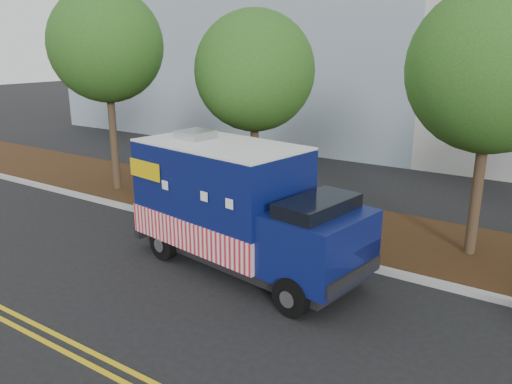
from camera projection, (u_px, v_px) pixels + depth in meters
The scene contains 10 objects.
ground at pixel (194, 250), 13.00m from camera, with size 120.00×120.00×0.00m, color black.
curb at pixel (226, 232), 14.09m from camera, with size 120.00×0.18×0.15m, color #9E9E99.
mulch_strip at pixel (266, 212), 15.77m from camera, with size 120.00×4.00×0.15m, color #321D0D.
centerline_near at pixel (41, 327), 9.44m from camera, with size 120.00×0.10×0.01m, color gold.
centerline_far at pixel (29, 333), 9.24m from camera, with size 120.00×0.10×0.01m, color gold.
tree_a at pixel (106, 46), 16.76m from camera, with size 3.83×3.83×7.06m.
tree_b at pixel (255, 71), 14.94m from camera, with size 3.62×3.62×6.21m.
tree_c at pixel (493, 69), 11.23m from camera, with size 3.86×3.86×6.56m.
sign_post at pixel (198, 186), 14.53m from camera, with size 0.06×0.06×2.40m, color #473828.
food_truck at pixel (237, 209), 11.76m from camera, with size 6.21×3.07×3.14m.
Camera 1 is at (8.00, -9.14, 5.12)m, focal length 35.00 mm.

